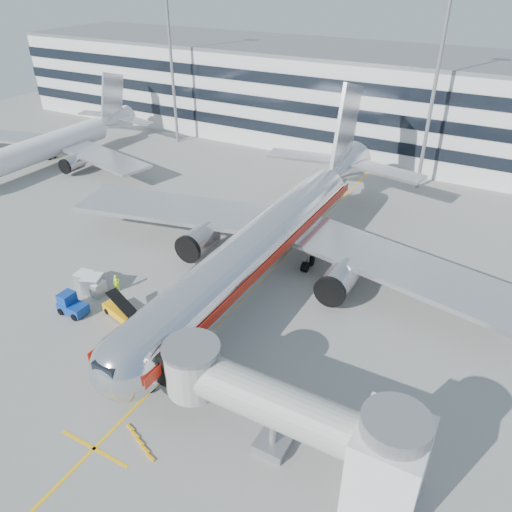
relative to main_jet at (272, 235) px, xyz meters
The scene contains 15 objects.
ground 12.46m from the main_jet, 90.00° to the right, with size 180.00×180.00×0.00m, color gray.
lead_in_line 4.57m from the main_jet, 90.00° to the right, with size 0.25×70.00×0.01m, color #FFB50D.
stop_bar 26.07m from the main_jet, 90.00° to the right, with size 6.00×0.25×0.01m, color #FFB50D.
main_jet is the anchor object (origin of this frame).
jet_bridge 23.18m from the main_jet, 58.30° to the right, with size 17.80×4.50×7.00m.
terminal 46.36m from the main_jet, 90.00° to the left, with size 150.00×24.25×15.60m.
light_mast_west 47.49m from the main_jet, 139.14° to the left, with size 2.40×1.20×25.45m.
light_mast_centre 33.08m from the main_jet, 75.20° to the left, with size 2.40×1.20×25.45m.
second_jet 46.75m from the main_jet, 166.29° to the left, with size 38.21×36.52×12.04m.
belt_loader 16.37m from the main_jet, 120.22° to the right, with size 4.89×2.70×2.28m.
baggage_tug 20.41m from the main_jet, 129.43° to the right, with size 2.72×1.76×2.04m.
cargo_container_left 19.36m from the main_jet, 141.89° to the right, with size 1.71×1.71×1.61m.
cargo_container_right 18.39m from the main_jet, 137.84° to the right, with size 2.30×2.30×1.89m.
cargo_container_front 18.09m from the main_jet, 136.40° to the right, with size 1.46×1.46×1.48m.
ramp_worker 16.19m from the main_jet, 136.85° to the right, with size 0.67×0.44×1.84m, color #BDFF1A.
Camera 1 is at (20.42, -28.08, 28.43)m, focal length 35.00 mm.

